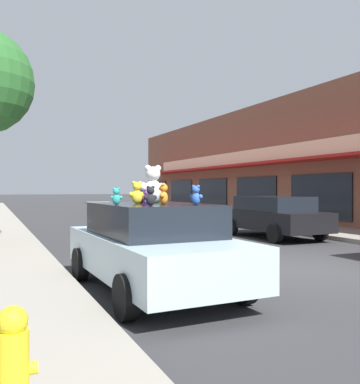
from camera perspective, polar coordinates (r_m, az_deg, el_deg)
name	(u,v)px	position (r m, az deg, el deg)	size (l,w,h in m)	color
ground_plane	(292,269)	(9.68, 14.77, -9.96)	(260.00, 260.00, 0.00)	#333335
plush_art_car	(152,245)	(7.33, -3.70, -7.10)	(2.15, 4.42, 1.49)	#ADC6D1
teddy_bear_giant	(153,185)	(7.71, -3.64, 0.98)	(0.50, 0.31, 0.68)	white
teddy_bear_green	(157,194)	(8.10, -3.10, -0.26)	(0.22, 0.22, 0.32)	green
teddy_bear_pink	(141,192)	(8.20, -5.22, -0.04)	(0.29, 0.21, 0.39)	pink
teddy_bear_black	(151,196)	(6.37, -3.95, -0.55)	(0.22, 0.14, 0.30)	black
teddy_bear_purple	(146,197)	(6.95, -4.52, -0.65)	(0.17, 0.17, 0.25)	purple
teddy_bear_orange	(163,194)	(6.89, -2.22, -0.29)	(0.21, 0.26, 0.35)	orange
teddy_bear_blue	(196,195)	(6.70, 2.13, -0.44)	(0.20, 0.23, 0.31)	blue
teddy_bear_teal	(116,196)	(6.83, -8.48, -0.59)	(0.21, 0.16, 0.28)	teal
teddy_bear_red	(142,195)	(8.00, -5.05, -0.47)	(0.20, 0.12, 0.27)	red
teddy_bear_yellow	(137,193)	(7.21, -5.76, -0.12)	(0.28, 0.18, 0.38)	yellow
parked_car_far_center	(273,215)	(15.58, 12.35, -3.07)	(2.06, 4.27, 1.47)	black
fire_hydrant	(13,363)	(3.37, -21.42, -20.48)	(0.33, 0.22, 0.79)	yellow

